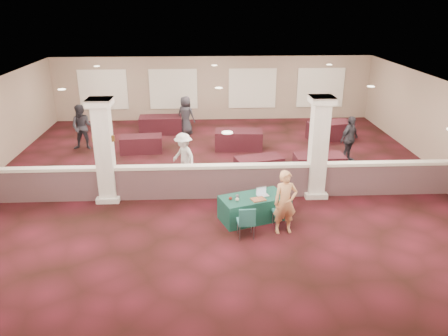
{
  "coord_description": "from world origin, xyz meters",
  "views": [
    {
      "loc": [
        -0.51,
        -14.05,
        5.91
      ],
      "look_at": [
        0.07,
        -2.0,
        1.18
      ],
      "focal_mm": 35.0,
      "sensor_mm": 36.0,
      "label": 1
    }
  ],
  "objects_px": {
    "conf_chair_main": "(282,211)",
    "far_table_back_center": "(239,140)",
    "near_table": "(253,208)",
    "woman": "(285,202)",
    "far_table_front_left": "(141,144)",
    "attendee_d": "(186,115)",
    "attendee_c": "(349,139)",
    "attendee_a": "(82,127)",
    "attendee_b": "(184,157)",
    "far_table_front_center": "(259,166)",
    "far_table_back_left": "(161,125)",
    "far_table_front_right": "(319,164)",
    "conf_chair_side": "(246,220)",
    "far_table_back_right": "(330,131)"
  },
  "relations": [
    {
      "from": "conf_chair_main",
      "to": "far_table_back_center",
      "type": "height_order",
      "value": "conf_chair_main"
    },
    {
      "from": "attendee_c",
      "to": "conf_chair_side",
      "type": "bearing_deg",
      "value": -167.23
    },
    {
      "from": "conf_chair_side",
      "to": "far_table_back_right",
      "type": "bearing_deg",
      "value": 57.63
    },
    {
      "from": "woman",
      "to": "far_table_front_left",
      "type": "relative_size",
      "value": 1.06
    },
    {
      "from": "far_table_front_center",
      "to": "attendee_a",
      "type": "relative_size",
      "value": 0.87
    },
    {
      "from": "attendee_a",
      "to": "attendee_d",
      "type": "bearing_deg",
      "value": 26.7
    },
    {
      "from": "far_table_back_right",
      "to": "attendee_c",
      "type": "height_order",
      "value": "attendee_c"
    },
    {
      "from": "near_table",
      "to": "attendee_b",
      "type": "relative_size",
      "value": 1.08
    },
    {
      "from": "woman",
      "to": "attendee_b",
      "type": "xyz_separation_m",
      "value": [
        -2.82,
        3.78,
        -0.04
      ]
    },
    {
      "from": "far_table_front_right",
      "to": "far_table_back_left",
      "type": "bearing_deg",
      "value": 138.54
    },
    {
      "from": "far_table_front_left",
      "to": "attendee_b",
      "type": "xyz_separation_m",
      "value": [
        1.85,
        -3.0,
        0.5
      ]
    },
    {
      "from": "conf_chair_main",
      "to": "conf_chair_side",
      "type": "height_order",
      "value": "conf_chair_main"
    },
    {
      "from": "conf_chair_main",
      "to": "woman",
      "type": "relative_size",
      "value": 0.52
    },
    {
      "from": "attendee_d",
      "to": "attendee_c",
      "type": "bearing_deg",
      "value": 177.15
    },
    {
      "from": "conf_chair_main",
      "to": "far_table_front_center",
      "type": "bearing_deg",
      "value": 88.56
    },
    {
      "from": "far_table_front_left",
      "to": "far_table_front_right",
      "type": "relative_size",
      "value": 0.95
    },
    {
      "from": "near_table",
      "to": "woman",
      "type": "xyz_separation_m",
      "value": [
        0.76,
        -0.78,
        0.53
      ]
    },
    {
      "from": "far_table_back_right",
      "to": "attendee_c",
      "type": "relative_size",
      "value": 1.07
    },
    {
      "from": "far_table_front_left",
      "to": "attendee_a",
      "type": "xyz_separation_m",
      "value": [
        -2.44,
        0.5,
        0.6
      ]
    },
    {
      "from": "far_table_front_right",
      "to": "far_table_back_left",
      "type": "relative_size",
      "value": 0.9
    },
    {
      "from": "attendee_b",
      "to": "attendee_c",
      "type": "height_order",
      "value": "attendee_c"
    },
    {
      "from": "conf_chair_side",
      "to": "far_table_back_right",
      "type": "height_order",
      "value": "conf_chair_side"
    },
    {
      "from": "near_table",
      "to": "attendee_d",
      "type": "xyz_separation_m",
      "value": [
        -2.16,
        8.47,
        0.53
      ]
    },
    {
      "from": "attendee_b",
      "to": "attendee_d",
      "type": "height_order",
      "value": "attendee_d"
    },
    {
      "from": "far_table_front_left",
      "to": "attendee_a",
      "type": "relative_size",
      "value": 0.89
    },
    {
      "from": "attendee_b",
      "to": "attendee_c",
      "type": "relative_size",
      "value": 0.94
    },
    {
      "from": "far_table_front_right",
      "to": "far_table_back_center",
      "type": "xyz_separation_m",
      "value": [
        -2.64,
        2.9,
        0.04
      ]
    },
    {
      "from": "attendee_c",
      "to": "attendee_a",
      "type": "bearing_deg",
      "value": 130.6
    },
    {
      "from": "attendee_a",
      "to": "attendee_b",
      "type": "relative_size",
      "value": 1.12
    },
    {
      "from": "near_table",
      "to": "conf_chair_main",
      "type": "bearing_deg",
      "value": -58.33
    },
    {
      "from": "woman",
      "to": "far_table_back_left",
      "type": "height_order",
      "value": "woman"
    },
    {
      "from": "far_table_front_center",
      "to": "far_table_back_right",
      "type": "xyz_separation_m",
      "value": [
        3.68,
        4.06,
        0.06
      ]
    },
    {
      "from": "far_table_front_center",
      "to": "attendee_d",
      "type": "bearing_deg",
      "value": 117.92
    },
    {
      "from": "far_table_front_left",
      "to": "far_table_back_center",
      "type": "xyz_separation_m",
      "value": [
        4.0,
        0.2,
        0.06
      ]
    },
    {
      "from": "woman",
      "to": "far_table_back_left",
      "type": "distance_m",
      "value": 10.31
    },
    {
      "from": "far_table_front_center",
      "to": "attendee_d",
      "type": "height_order",
      "value": "attendee_d"
    },
    {
      "from": "near_table",
      "to": "attendee_c",
      "type": "height_order",
      "value": "attendee_c"
    },
    {
      "from": "conf_chair_side",
      "to": "far_table_front_right",
      "type": "distance_m",
      "value": 5.31
    },
    {
      "from": "attendee_c",
      "to": "attendee_d",
      "type": "relative_size",
      "value": 1.01
    },
    {
      "from": "far_table_front_right",
      "to": "far_table_back_left",
      "type": "xyz_separation_m",
      "value": [
        -6.08,
        5.37,
        0.04
      ]
    },
    {
      "from": "near_table",
      "to": "far_table_back_left",
      "type": "height_order",
      "value": "far_table_back_left"
    },
    {
      "from": "far_table_back_left",
      "to": "attendee_c",
      "type": "relative_size",
      "value": 1.09
    },
    {
      "from": "near_table",
      "to": "far_table_front_center",
      "type": "distance_m",
      "value": 3.35
    },
    {
      "from": "conf_chair_side",
      "to": "far_table_back_left",
      "type": "height_order",
      "value": "conf_chair_side"
    },
    {
      "from": "attendee_a",
      "to": "far_table_back_center",
      "type": "bearing_deg",
      "value": -1.23
    },
    {
      "from": "attendee_a",
      "to": "conf_chair_side",
      "type": "bearing_deg",
      "value": -49.87
    },
    {
      "from": "conf_chair_main",
      "to": "conf_chair_side",
      "type": "xyz_separation_m",
      "value": [
        -1.02,
        -0.47,
        -0.01
      ]
    },
    {
      "from": "conf_chair_side",
      "to": "far_table_back_right",
      "type": "distance_m",
      "value": 9.57
    },
    {
      "from": "far_table_front_left",
      "to": "far_table_back_center",
      "type": "bearing_deg",
      "value": 2.87
    },
    {
      "from": "conf_chair_main",
      "to": "far_table_back_left",
      "type": "height_order",
      "value": "conf_chair_main"
    }
  ]
}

